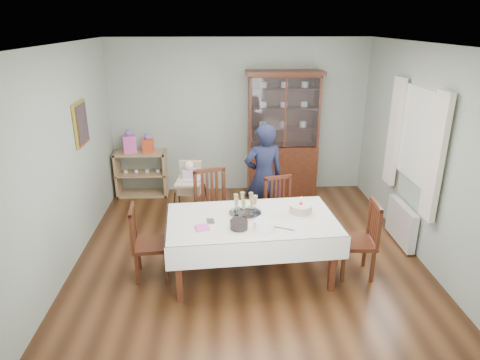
{
  "coord_description": "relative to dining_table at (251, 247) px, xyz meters",
  "views": [
    {
      "loc": [
        -0.36,
        -4.95,
        2.95
      ],
      "look_at": [
        -0.1,
        0.2,
        1.02
      ],
      "focal_mm": 32.0,
      "sensor_mm": 36.0,
      "label": 1
    }
  ],
  "objects": [
    {
      "name": "floor",
      "position": [
        -0.01,
        0.4,
        -0.38
      ],
      "size": [
        5.0,
        5.0,
        0.0
      ],
      "primitive_type": "plane",
      "color": "#593319",
      "rests_on": "ground"
    },
    {
      "name": "room_shell",
      "position": [
        -0.01,
        0.94,
        1.32
      ],
      "size": [
        5.0,
        5.0,
        5.0
      ],
      "color": "#9EAA99",
      "rests_on": "floor"
    },
    {
      "name": "dining_table",
      "position": [
        0.0,
        0.0,
        0.0
      ],
      "size": [
        2.08,
        1.29,
        0.76
      ],
      "rotation": [
        0.0,
        0.0,
        0.07
      ],
      "color": "#4C2713",
      "rests_on": "floor"
    },
    {
      "name": "china_cabinet",
      "position": [
        0.74,
        2.66,
        0.74
      ],
      "size": [
        1.3,
        0.48,
        2.18
      ],
      "color": "#4C2713",
      "rests_on": "floor"
    },
    {
      "name": "sideboard",
      "position": [
        -1.76,
        2.68,
        0.02
      ],
      "size": [
        0.9,
        0.38,
        0.8
      ],
      "color": "tan",
      "rests_on": "floor"
    },
    {
      "name": "picture_frame",
      "position": [
        -2.23,
        1.2,
        1.27
      ],
      "size": [
        0.04,
        0.48,
        0.58
      ],
      "primitive_type": "cube",
      "color": "gold",
      "rests_on": "room_shell"
    },
    {
      "name": "window",
      "position": [
        2.21,
        0.7,
        1.17
      ],
      "size": [
        0.04,
        1.02,
        1.22
      ],
      "primitive_type": "cube",
      "color": "white",
      "rests_on": "room_shell"
    },
    {
      "name": "curtain_left",
      "position": [
        2.15,
        0.08,
        1.07
      ],
      "size": [
        0.07,
        0.3,
        1.55
      ],
      "primitive_type": "cube",
      "color": "silver",
      "rests_on": "room_shell"
    },
    {
      "name": "curtain_right",
      "position": [
        2.15,
        1.32,
        1.07
      ],
      "size": [
        0.07,
        0.3,
        1.55
      ],
      "primitive_type": "cube",
      "color": "silver",
      "rests_on": "room_shell"
    },
    {
      "name": "radiator",
      "position": [
        2.15,
        0.7,
        -0.08
      ],
      "size": [
        0.1,
        0.8,
        0.55
      ],
      "primitive_type": "cube",
      "color": "white",
      "rests_on": "floor"
    },
    {
      "name": "chair_far_left",
      "position": [
        -0.45,
        0.79,
        -0.07
      ],
      "size": [
        0.6,
        0.6,
        1.06
      ],
      "rotation": [
        0.0,
        0.0,
        0.31
      ],
      "color": "#4C2713",
      "rests_on": "floor"
    },
    {
      "name": "chair_far_right",
      "position": [
        0.49,
        0.79,
        -0.11
      ],
      "size": [
        0.52,
        0.52,
        0.94
      ],
      "rotation": [
        0.0,
        0.0,
        0.28
      ],
      "color": "#4C2713",
      "rests_on": "floor"
    },
    {
      "name": "chair_end_left",
      "position": [
        -1.23,
        0.03,
        -0.11
      ],
      "size": [
        0.45,
        0.45,
        0.92
      ],
      "rotation": [
        0.0,
        0.0,
        1.66
      ],
      "color": "#4C2713",
      "rests_on": "floor"
    },
    {
      "name": "chair_end_right",
      "position": [
        1.28,
        -0.05,
        -0.1
      ],
      "size": [
        0.45,
        0.45,
        0.95
      ],
      "rotation": [
        0.0,
        0.0,
        -1.62
      ],
      "color": "#4C2713",
      "rests_on": "floor"
    },
    {
      "name": "woman",
      "position": [
        0.28,
        1.31,
        0.41
      ],
      "size": [
        0.64,
        0.47,
        1.6
      ],
      "primitive_type": "imported",
      "rotation": [
        0.0,
        0.0,
        3.31
      ],
      "color": "black",
      "rests_on": "floor"
    },
    {
      "name": "high_chair",
      "position": [
        -0.81,
        1.41,
        0.02
      ],
      "size": [
        0.51,
        0.51,
        1.03
      ],
      "rotation": [
        0.0,
        0.0,
        -0.12
      ],
      "color": "black",
      "rests_on": "floor"
    },
    {
      "name": "champagne_tray",
      "position": [
        -0.07,
        0.13,
        0.45
      ],
      "size": [
        0.4,
        0.4,
        0.24
      ],
      "color": "silver",
      "rests_on": "dining_table"
    },
    {
      "name": "birthday_cake",
      "position": [
        0.6,
        0.11,
        0.43
      ],
      "size": [
        0.31,
        0.31,
        0.22
      ],
      "color": "white",
      "rests_on": "dining_table"
    },
    {
      "name": "plate_stack_dark",
      "position": [
        -0.16,
        -0.25,
        0.42
      ],
      "size": [
        0.23,
        0.23,
        0.1
      ],
      "primitive_type": "cylinder",
      "rotation": [
        0.0,
        0.0,
        0.17
      ],
      "color": "black",
      "rests_on": "dining_table"
    },
    {
      "name": "plate_stack_white",
      "position": [
        0.12,
        -0.27,
        0.42
      ],
      "size": [
        0.26,
        0.26,
        0.1
      ],
      "primitive_type": "cylinder",
      "rotation": [
        0.0,
        0.0,
        -0.13
      ],
      "color": "white",
      "rests_on": "dining_table"
    },
    {
      "name": "napkin_stack",
      "position": [
        -0.57,
        -0.23,
        0.39
      ],
      "size": [
        0.18,
        0.18,
        0.02
      ],
      "primitive_type": "cube",
      "rotation": [
        0.0,
        0.0,
        0.24
      ],
      "color": "#E554B3",
      "rests_on": "dining_table"
    },
    {
      "name": "cutlery",
      "position": [
        -0.52,
        -0.06,
        0.38
      ],
      "size": [
        0.12,
        0.16,
        0.01
      ],
      "primitive_type": null,
      "rotation": [
        0.0,
        0.0,
        0.12
      ],
      "color": "silver",
      "rests_on": "dining_table"
    },
    {
      "name": "cake_knife",
      "position": [
        0.33,
        -0.29,
        0.38
      ],
      "size": [
        0.25,
        0.13,
        0.01
      ],
      "primitive_type": "cube",
      "rotation": [
        0.0,
        0.0,
        -0.43
      ],
      "color": "silver",
      "rests_on": "dining_table"
    },
    {
      "name": "gift_bag_pink",
      "position": [
        -1.91,
        2.66,
        0.6
      ],
      "size": [
        0.25,
        0.19,
        0.41
      ],
      "color": "#E554B3",
      "rests_on": "sideboard"
    },
    {
      "name": "gift_bag_orange",
      "position": [
        -1.6,
        2.66,
        0.56
      ],
      "size": [
        0.19,
        0.15,
        0.33
      ],
      "color": "#DB4B22",
      "rests_on": "sideboard"
    }
  ]
}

